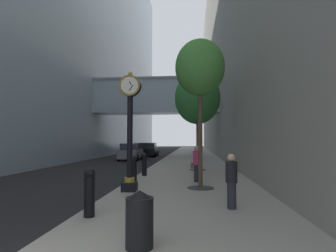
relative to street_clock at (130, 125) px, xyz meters
name	(u,v)px	position (x,y,z in m)	size (l,w,h in m)	color
ground_plane	(164,159)	(-0.67, 19.46, -2.71)	(110.00, 110.00, 0.00)	black
sidewalk_right	(192,157)	(2.30, 22.46, -2.64)	(5.94, 80.00, 0.14)	#9E998E
building_block_left	(71,7)	(-12.94, 22.44, 16.28)	(23.08, 80.00, 38.14)	#93A8B7
building_block_right	(254,32)	(9.76, 22.46, 12.20)	(9.00, 80.00, 29.82)	gray
street_clock	(130,125)	(0.00, 0.00, 0.00)	(0.84, 0.55, 4.67)	black
bollard_nearest	(89,191)	(-0.23, -3.55, -1.91)	(0.29, 0.29, 1.26)	black
bollard_third	(134,169)	(-0.23, 1.82, -1.91)	(0.29, 0.29, 1.26)	black
bollard_fourth	(144,164)	(-0.23, 4.51, -1.91)	(0.29, 0.29, 1.26)	black
street_tree_near	(200,69)	(2.75, 0.91, 2.38)	(2.06, 2.06, 6.19)	#333335
street_tree_mid_near	(197,98)	(2.75, 7.64, 2.14)	(3.00, 3.00, 6.45)	#333335
trash_bin	(140,218)	(1.46, -5.43, -2.03)	(0.53, 0.53, 1.05)	black
pedestrian_walking	(196,163)	(2.61, 2.56, -1.67)	(0.47, 0.37, 1.70)	#23232D
pedestrian_by_clock	(231,180)	(3.56, -2.37, -1.73)	(0.43, 0.43, 1.58)	#23232D
car_black_near	(149,150)	(-3.03, 23.71, -1.88)	(2.15, 4.08, 1.71)	black
car_grey_mid	(131,152)	(-3.99, 17.63, -1.87)	(2.22, 4.67, 1.73)	slate
car_blue_far	(141,148)	(-5.34, 30.61, -1.91)	(2.09, 4.71, 1.63)	navy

